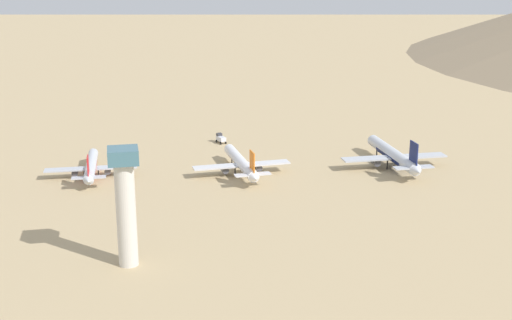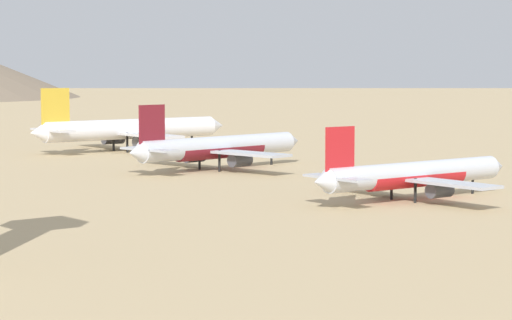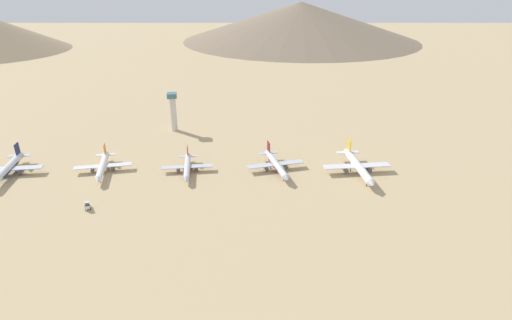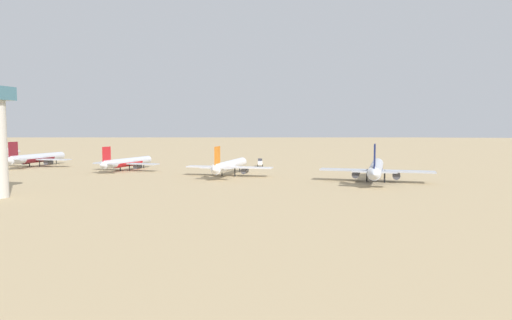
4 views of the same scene
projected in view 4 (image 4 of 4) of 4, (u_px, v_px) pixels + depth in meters
The scene contains 6 objects.
ground_plane at pixel (131, 170), 191.21m from camera, with size 1800.00×1800.00×0.00m, color tan.
parked_jet_0 at pixel (376, 169), 150.04m from camera, with size 47.91×38.82×13.84m.
parked_jet_1 at pixel (230, 165), 168.61m from camera, with size 42.63×34.63×12.29m.
parked_jet_2 at pixel (127, 162), 190.67m from camera, with size 38.95×31.59×11.25m.
parked_jet_3 at pixel (37, 158), 211.07m from camera, with size 44.16×36.02×12.74m.
service_truck at pixel (260, 162), 211.15m from camera, with size 5.64×3.97×3.90m.
Camera 4 is at (-166.45, -108.14, 18.32)m, focal length 29.93 mm.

